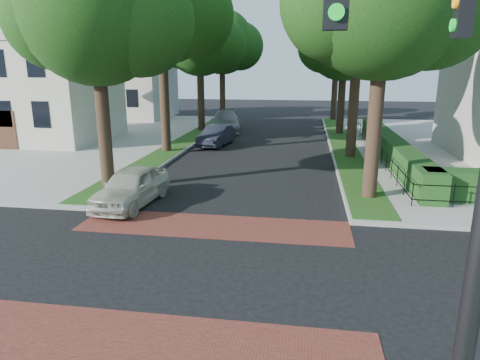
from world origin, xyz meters
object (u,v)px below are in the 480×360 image
at_px(traffic_signal, 476,105).
at_px(parked_car_front, 131,187).
at_px(parked_car_middle, 217,136).
at_px(parked_car_rear, 225,122).

distance_m(traffic_signal, parked_car_front, 13.29).
xyz_separation_m(parked_car_front, parked_car_middle, (0.62, 12.97, -0.04)).
xyz_separation_m(traffic_signal, parked_car_front, (-8.49, 9.41, -3.99)).
bearing_deg(parked_car_middle, parked_car_rear, 104.26).
bearing_deg(traffic_signal, parked_car_front, 132.03).
xyz_separation_m(traffic_signal, parked_car_rear, (-8.49, 28.79, -3.89)).
distance_m(traffic_signal, parked_car_rear, 30.26).
relative_size(parked_car_middle, parked_car_rear, 0.73).
bearing_deg(parked_car_middle, parked_car_front, -83.97).
distance_m(traffic_signal, parked_car_middle, 24.06).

